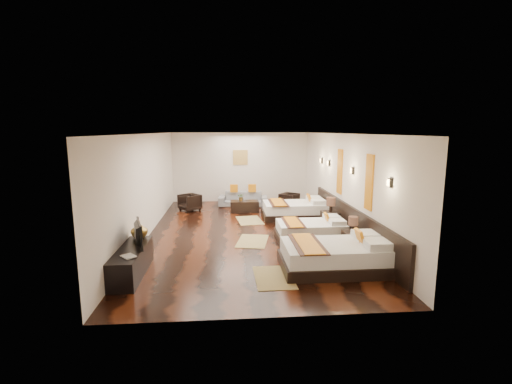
{
  "coord_description": "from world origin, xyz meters",
  "views": [
    {
      "loc": [
        -0.57,
        -9.94,
        2.89
      ],
      "look_at": [
        0.29,
        0.46,
        1.1
      ],
      "focal_mm": 25.33,
      "sensor_mm": 36.0,
      "label": 1
    }
  ],
  "objects": [
    {
      "name": "nightstand_b",
      "position": [
        2.44,
        0.12,
        0.34
      ],
      "size": [
        0.49,
        0.49,
        0.97
      ],
      "color": "black",
      "rests_on": "floor"
    },
    {
      "name": "jute_mat_far",
      "position": [
        0.16,
        1.4,
        0.01
      ],
      "size": [
        0.88,
        1.28,
        0.01
      ],
      "primitive_type": "cube",
      "rotation": [
        0.0,
        0.0,
        0.11
      ],
      "color": "#9D8950",
      "rests_on": "floor"
    },
    {
      "name": "armchair_right",
      "position": [
        1.77,
        3.2,
        0.28
      ],
      "size": [
        0.87,
        0.86,
        0.57
      ],
      "primitive_type": "imported",
      "rotation": [
        0.0,
        0.0,
        0.9
      ],
      "color": "black",
      "rests_on": "floor"
    },
    {
      "name": "armchair_left",
      "position": [
        -1.92,
        3.04,
        0.3
      ],
      "size": [
        0.93,
        0.93,
        0.61
      ],
      "primitive_type": "imported",
      "rotation": [
        0.0,
        0.0,
        -0.9
      ],
      "color": "black",
      "rests_on": "floor"
    },
    {
      "name": "jute_mat_mid",
      "position": [
        0.09,
        -0.81,
        0.01
      ],
      "size": [
        0.98,
        1.33,
        0.01
      ],
      "primitive_type": "cube",
      "rotation": [
        0.0,
        0.0,
        -0.21
      ],
      "color": "#9D8950",
      "rests_on": "floor"
    },
    {
      "name": "headboard_panel",
      "position": [
        2.71,
        -0.8,
        0.45
      ],
      "size": [
        0.08,
        6.6,
        0.9
      ],
      "primitive_type": "cube",
      "color": "black",
      "rests_on": "floor"
    },
    {
      "name": "coffee_table",
      "position": [
        0.06,
        2.69,
        0.2
      ],
      "size": [
        1.0,
        0.5,
        0.4
      ],
      "primitive_type": "cube",
      "rotation": [
        0.0,
        0.0,
        0.0
      ],
      "color": "black",
      "rests_on": "floor"
    },
    {
      "name": "sconce_far",
      "position": [
        2.7,
        1.4,
        1.85
      ],
      "size": [
        0.07,
        0.12,
        0.18
      ],
      "color": "black",
      "rests_on": "right_wall"
    },
    {
      "name": "sofa",
      "position": [
        0.06,
        3.74,
        0.27
      ],
      "size": [
        1.91,
        0.9,
        0.54
      ],
      "primitive_type": "imported",
      "rotation": [
        0.0,
        0.0,
        -0.09
      ],
      "color": "slate",
      "rests_on": "floor"
    },
    {
      "name": "floor",
      "position": [
        0.0,
        0.0,
        0.0
      ],
      "size": [
        5.5,
        9.5,
        0.01
      ],
      "primitive_type": "cube",
      "color": "black",
      "rests_on": "ground"
    },
    {
      "name": "bed_far",
      "position": [
        1.7,
        1.65,
        0.28
      ],
      "size": [
        2.11,
        1.32,
        0.8
      ],
      "color": "black",
      "rests_on": "floor"
    },
    {
      "name": "nightstand_a",
      "position": [
        2.44,
        -1.76,
        0.3
      ],
      "size": [
        0.43,
        0.43,
        0.85
      ],
      "color": "black",
      "rests_on": "floor"
    },
    {
      "name": "tv",
      "position": [
        -2.45,
        -2.65,
        0.81
      ],
      "size": [
        0.38,
        0.88,
        0.51
      ],
      "primitive_type": "imported",
      "rotation": [
        0.0,
        0.0,
        1.88
      ],
      "color": "black",
      "rests_on": "tv_console"
    },
    {
      "name": "jute_mat_near",
      "position": [
        0.34,
        -3.21,
        0.01
      ],
      "size": [
        0.77,
        1.21,
        0.01
      ],
      "primitive_type": "cube",
      "rotation": [
        0.0,
        0.0,
        0.02
      ],
      "color": "#9D8950",
      "rests_on": "floor"
    },
    {
      "name": "bed_near",
      "position": [
        1.7,
        -2.86,
        0.29
      ],
      "size": [
        2.23,
        1.4,
        0.85
      ],
      "color": "black",
      "rests_on": "floor"
    },
    {
      "name": "left_wall",
      "position": [
        -2.75,
        0.0,
        1.4
      ],
      "size": [
        0.01,
        9.5,
        2.8
      ],
      "primitive_type": "cube",
      "color": "silver",
      "rests_on": "floor"
    },
    {
      "name": "gold_artwork",
      "position": [
        0.0,
        4.73,
        1.8
      ],
      "size": [
        0.6,
        0.04,
        0.6
      ],
      "primitive_type": "cube",
      "color": "#AD873F",
      "rests_on": "back_wall"
    },
    {
      "name": "back_wall",
      "position": [
        0.0,
        4.75,
        1.4
      ],
      "size": [
        5.5,
        0.01,
        2.8
      ],
      "primitive_type": "cube",
      "color": "silver",
      "rests_on": "floor"
    },
    {
      "name": "bed_mid",
      "position": [
        1.69,
        -0.71,
        0.24
      ],
      "size": [
        1.85,
        1.16,
        0.71
      ],
      "color": "black",
      "rests_on": "floor"
    },
    {
      "name": "figurine",
      "position": [
        -2.5,
        -2.09,
        0.74
      ],
      "size": [
        0.39,
        0.39,
        0.38
      ],
      "primitive_type": "imported",
      "rotation": [
        0.0,
        0.0,
        0.08
      ],
      "color": "olive",
      "rests_on": "tv_console"
    },
    {
      "name": "orange_panel_b",
      "position": [
        2.73,
        0.3,
        1.7
      ],
      "size": [
        0.04,
        0.4,
        1.3
      ],
      "primitive_type": "cube",
      "color": "#D86014",
      "rests_on": "right_wall"
    },
    {
      "name": "right_wall",
      "position": [
        2.75,
        0.0,
        1.4
      ],
      "size": [
        0.01,
        9.5,
        2.8
      ],
      "primitive_type": "cube",
      "color": "silver",
      "rests_on": "floor"
    },
    {
      "name": "sconce_mid",
      "position": [
        2.7,
        -0.8,
        1.85
      ],
      "size": [
        0.07,
        0.12,
        0.18
      ],
      "color": "black",
      "rests_on": "right_wall"
    },
    {
      "name": "tv_console",
      "position": [
        -2.5,
        -2.83,
        0.28
      ],
      "size": [
        0.5,
        1.8,
        0.55
      ],
      "primitive_type": "cube",
      "color": "black",
      "rests_on": "floor"
    },
    {
      "name": "sconce_near",
      "position": [
        2.7,
        -3.0,
        1.85
      ],
      "size": [
        0.07,
        0.12,
        0.18
      ],
      "color": "black",
      "rests_on": "right_wall"
    },
    {
      "name": "book",
      "position": [
        -2.5,
        -3.39,
        0.56
      ],
      "size": [
        0.35,
        0.36,
        0.03
      ],
      "primitive_type": "imported",
      "rotation": [
        0.0,
        0.0,
        0.7
      ],
      "color": "black",
      "rests_on": "tv_console"
    },
    {
      "name": "ceiling",
      "position": [
        0.0,
        0.0,
        2.8
      ],
      "size": [
        5.5,
        9.5,
        0.01
      ],
      "primitive_type": "cube",
      "color": "white",
      "rests_on": "floor"
    },
    {
      "name": "sconce_lounge",
      "position": [
        2.7,
        2.3,
        1.85
      ],
      "size": [
        0.07,
        0.12,
        0.18
      ],
      "color": "black",
      "rests_on": "right_wall"
    },
    {
      "name": "orange_panel_a",
      "position": [
        2.73,
        -1.9,
        1.7
      ],
      "size": [
        0.04,
        0.4,
        1.3
      ],
      "primitive_type": "cube",
      "color": "#D86014",
      "rests_on": "right_wall"
    },
    {
      "name": "table_plant",
      "position": [
        -0.06,
        2.71,
        0.54
      ],
      "size": [
        0.3,
        0.28,
        0.28
      ],
      "primitive_type": "imported",
      "rotation": [
        0.0,
        0.0,
        -0.27
      ],
      "color": "#275A1E",
      "rests_on": "coffee_table"
    }
  ]
}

